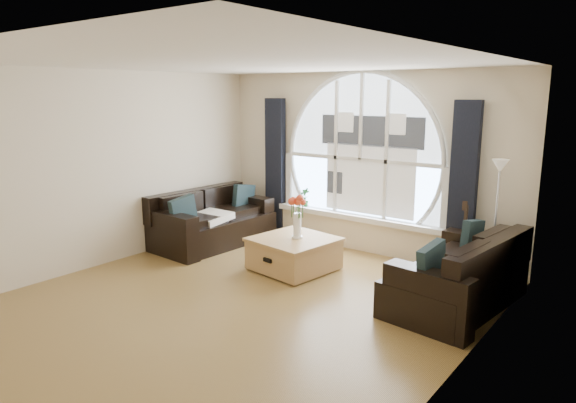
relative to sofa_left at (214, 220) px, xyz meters
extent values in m
cube|color=brown|center=(1.96, -1.50, -0.40)|extent=(5.00, 5.50, 0.01)
cube|color=silver|center=(1.96, -1.50, 2.30)|extent=(5.00, 5.50, 0.01)
cube|color=beige|center=(1.96, 1.25, 0.95)|extent=(5.00, 0.01, 2.70)
cube|color=beige|center=(-0.54, -1.50, 0.95)|extent=(0.01, 5.50, 2.70)
cube|color=beige|center=(4.46, -1.50, 0.95)|extent=(0.01, 5.50, 2.70)
cube|color=silver|center=(4.16, -1.50, 1.95)|extent=(0.92, 5.50, 0.72)
cube|color=silver|center=(1.96, 1.22, 1.23)|extent=(2.60, 0.06, 2.15)
cube|color=white|center=(1.96, 1.15, 0.11)|extent=(2.90, 0.22, 0.08)
cube|color=white|center=(1.96, 1.19, 1.23)|extent=(2.76, 0.08, 2.15)
cube|color=silver|center=(2.11, 1.21, 1.10)|extent=(1.70, 0.02, 1.50)
cube|color=black|center=(0.36, 1.13, 0.75)|extent=(0.35, 0.12, 2.30)
cube|color=black|center=(3.56, 1.13, 0.75)|extent=(0.35, 0.12, 2.30)
cube|color=black|center=(0.00, 0.00, 0.00)|extent=(1.06, 1.98, 0.86)
cube|color=black|center=(3.95, -0.05, 0.00)|extent=(1.15, 1.97, 0.83)
cube|color=#AB7F4B|center=(1.76, -0.20, -0.16)|extent=(1.12, 1.12, 0.49)
cube|color=silver|center=(0.14, -0.21, 0.10)|extent=(0.56, 0.56, 0.10)
cube|color=white|center=(1.79, -0.17, 0.44)|extent=(0.24, 0.24, 0.70)
cube|color=#B2B2B2|center=(4.08, 0.85, 0.40)|extent=(0.24, 0.24, 1.60)
cube|color=brown|center=(3.73, 0.84, 0.13)|extent=(0.40, 0.31, 1.06)
imported|color=#1E6023|center=(0.97, 1.15, 0.30)|extent=(0.18, 0.13, 0.31)
camera|label=1|loc=(5.81, -5.61, 1.98)|focal=32.16mm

